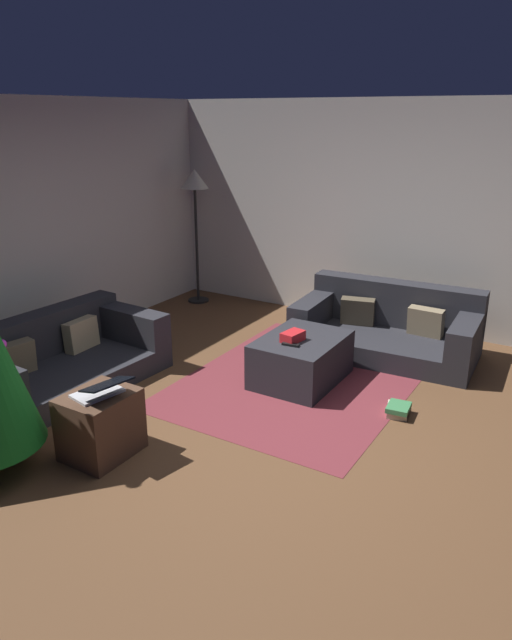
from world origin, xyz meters
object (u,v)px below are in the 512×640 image
(couch_left, at_px, (57,360))
(side_table, at_px, (100,424))
(ottoman, at_px, (301,359))
(corner_lamp, at_px, (195,190))
(gift_box, at_px, (293,336))
(book_stack, at_px, (398,409))
(tv_remote, at_px, (291,345))
(laptop, at_px, (101,390))
(couch_right, at_px, (388,328))

(couch_left, distance_m, side_table, 1.40)
(ottoman, relative_size, corner_lamp, 0.53)
(gift_box, height_order, book_stack, gift_box)
(tv_remote, distance_m, side_table, 1.85)
(laptop, distance_m, book_stack, 2.47)
(tv_remote, bearing_deg, side_table, 150.98)
(gift_box, height_order, side_table, gift_box)
(gift_box, distance_m, laptop, 1.92)
(book_stack, distance_m, corner_lamp, 4.06)
(couch_left, height_order, book_stack, couch_left)
(side_table, xyz_separation_m, book_stack, (1.75, -1.71, -0.20))
(side_table, bearing_deg, tv_remote, -21.99)
(side_table, relative_size, corner_lamp, 0.30)
(laptop, bearing_deg, ottoman, -18.09)
(couch_right, distance_m, gift_box, 1.38)
(couch_right, bearing_deg, tv_remote, 68.67)
(couch_right, distance_m, book_stack, 1.46)
(ottoman, xyz_separation_m, tv_remote, (-0.23, -0.00, 0.23))
(couch_left, relative_size, side_table, 3.70)
(gift_box, bearing_deg, side_table, 160.34)
(ottoman, bearing_deg, side_table, 160.44)
(corner_lamp, bearing_deg, couch_right, -97.79)
(couch_left, height_order, tv_remote, couch_left)
(tv_remote, height_order, corner_lamp, corner_lamp)
(gift_box, height_order, laptop, laptop)
(ottoman, distance_m, laptop, 2.07)
(corner_lamp, bearing_deg, couch_left, -171.14)
(side_table, relative_size, book_stack, 1.68)
(tv_remote, bearing_deg, couch_left, 111.40)
(couch_left, bearing_deg, corner_lamp, -168.11)
(gift_box, bearing_deg, corner_lamp, 54.53)
(couch_left, bearing_deg, side_table, 64.73)
(side_table, relative_size, laptop, 1.24)
(couch_right, height_order, gift_box, couch_right)
(couch_right, xyz_separation_m, ottoman, (-1.16, 0.45, -0.05))
(tv_remote, height_order, laptop, laptop)
(side_table, distance_m, book_stack, 2.45)
(tv_remote, distance_m, corner_lamp, 3.13)
(ottoman, xyz_separation_m, side_table, (-1.93, 0.69, 0.03))
(gift_box, xyz_separation_m, laptop, (-1.83, 0.60, 0.07))
(book_stack, bearing_deg, laptop, 136.84)
(couch_right, distance_m, tv_remote, 1.47)
(book_stack, bearing_deg, side_table, 135.78)
(couch_right, relative_size, laptop, 4.54)
(couch_right, relative_size, gift_box, 8.55)
(tv_remote, xyz_separation_m, side_table, (-1.70, 0.69, -0.20))
(couch_right, distance_m, ottoman, 1.24)
(laptop, xyz_separation_m, book_stack, (1.76, -1.65, -0.50))
(side_table, height_order, corner_lamp, corner_lamp)
(tv_remote, bearing_deg, book_stack, -94.29)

